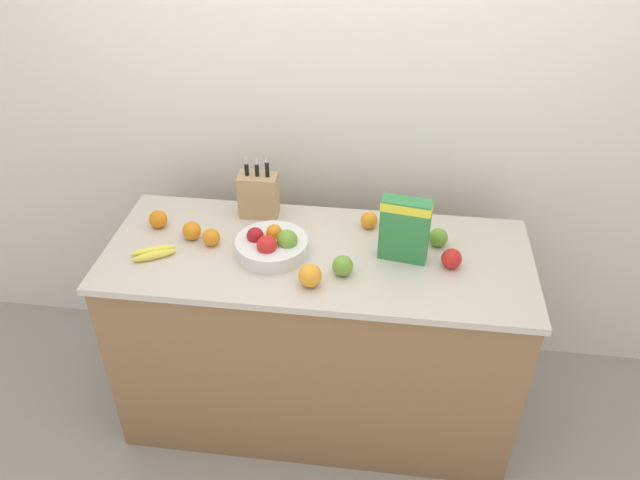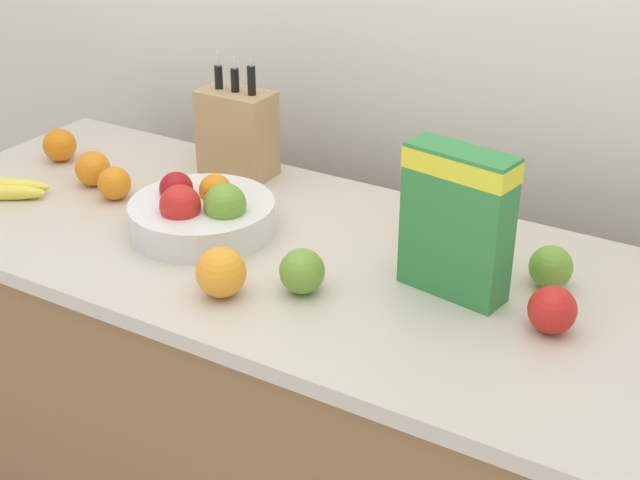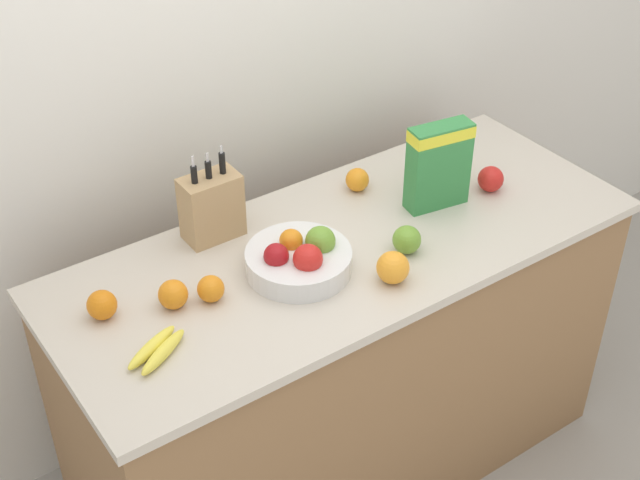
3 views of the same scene
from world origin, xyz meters
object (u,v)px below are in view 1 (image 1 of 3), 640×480
at_px(banana_bunch, 154,253).
at_px(orange_near_bowl, 192,231).
at_px(orange_by_cereal, 158,219).
at_px(orange_front_left, 211,237).
at_px(orange_front_center, 369,220).
at_px(orange_front_right, 309,275).
at_px(apple_middle, 452,259).
at_px(cereal_box, 405,227).
at_px(apple_by_knife_block, 343,266).
at_px(fruit_bowl, 272,245).
at_px(knife_block, 259,195).
at_px(apple_front, 438,237).

height_order(banana_bunch, orange_near_bowl, orange_near_bowl).
height_order(orange_by_cereal, orange_front_left, orange_by_cereal).
relative_size(orange_front_center, orange_front_right, 0.82).
bearing_deg(orange_near_bowl, apple_middle, -3.24).
bearing_deg(banana_bunch, orange_front_center, 20.65).
bearing_deg(orange_front_right, cereal_box, 32.47).
distance_m(cereal_box, apple_by_knife_block, 0.28).
height_order(cereal_box, fruit_bowl, cereal_box).
bearing_deg(orange_front_right, fruit_bowl, 134.71).
height_order(banana_bunch, orange_front_center, orange_front_center).
bearing_deg(orange_by_cereal, orange_front_right, -23.82).
height_order(cereal_box, apple_by_knife_block, cereal_box).
bearing_deg(cereal_box, apple_by_knife_block, -139.60).
distance_m(banana_bunch, apple_middle, 1.17).
xyz_separation_m(cereal_box, banana_bunch, (-0.98, -0.12, -0.13)).
distance_m(knife_block, banana_bunch, 0.51).
xyz_separation_m(knife_block, fruit_bowl, (0.11, -0.28, -0.06)).
distance_m(fruit_bowl, apple_by_knife_block, 0.31).
relative_size(apple_front, orange_near_bowl, 1.00).
relative_size(cereal_box, banana_bunch, 1.42).
xyz_separation_m(knife_block, cereal_box, (0.63, -0.24, 0.05)).
xyz_separation_m(fruit_bowl, orange_near_bowl, (-0.35, 0.06, -0.00)).
height_order(fruit_bowl, orange_front_right, fruit_bowl).
bearing_deg(fruit_bowl, orange_front_right, -45.29).
distance_m(fruit_bowl, orange_front_center, 0.44).
bearing_deg(banana_bunch, orange_front_right, -8.81).
bearing_deg(orange_front_left, cereal_box, 0.57).
bearing_deg(knife_block, cereal_box, -20.92).
relative_size(orange_by_cereal, orange_front_left, 1.08).
bearing_deg(cereal_box, orange_by_cereal, -175.67).
height_order(knife_block, cereal_box, knife_block).
xyz_separation_m(cereal_box, fruit_bowl, (-0.52, -0.04, -0.10)).
xyz_separation_m(apple_front, orange_front_right, (-0.48, -0.32, 0.01)).
xyz_separation_m(apple_middle, orange_front_left, (-0.96, 0.03, -0.00)).
bearing_deg(knife_block, banana_bunch, -134.87).
bearing_deg(apple_middle, orange_front_center, 144.88).
distance_m(banana_bunch, orange_by_cereal, 0.21).
distance_m(cereal_box, orange_front_right, 0.42).
height_order(apple_by_knife_block, orange_front_right, orange_front_right).
bearing_deg(apple_middle, apple_by_knife_block, -166.50).
xyz_separation_m(banana_bunch, orange_by_cereal, (-0.05, 0.21, 0.02)).
height_order(banana_bunch, orange_front_right, orange_front_right).
bearing_deg(apple_middle, apple_front, 108.57).
distance_m(cereal_box, orange_front_left, 0.78).
xyz_separation_m(orange_near_bowl, orange_front_center, (0.72, 0.17, -0.00)).
distance_m(apple_by_knife_block, orange_front_right, 0.14).
bearing_deg(apple_by_knife_block, orange_front_left, 166.82).
bearing_deg(fruit_bowl, banana_bunch, -170.43).
distance_m(orange_front_left, orange_front_right, 0.48).
height_order(fruit_bowl, orange_by_cereal, fruit_bowl).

